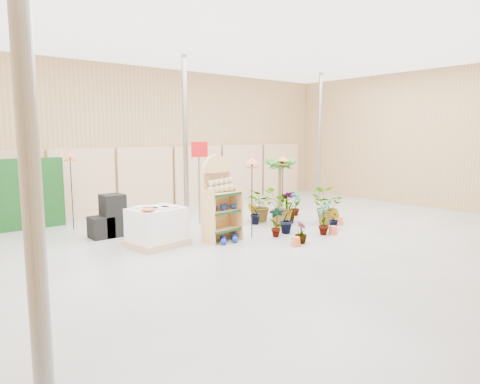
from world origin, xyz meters
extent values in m
cube|color=gray|center=(0.00, 0.00, -0.05)|extent=(15.00, 12.00, 0.10)
cube|color=white|center=(0.00, 0.00, 4.55)|extent=(15.00, 12.00, 0.10)
cube|color=#A48152|center=(0.00, 6.05, 2.25)|extent=(15.00, 0.10, 4.50)
cube|color=#A48152|center=(7.55, 0.00, 2.25)|extent=(0.10, 12.00, 4.50)
cylinder|color=gray|center=(-5.50, -3.50, 2.25)|extent=(0.14, 0.14, 4.50)
cylinder|color=gray|center=(5.50, 3.50, 2.25)|extent=(0.14, 0.14, 4.50)
cylinder|color=gray|center=(0.00, 3.50, 2.25)|extent=(0.14, 0.14, 4.50)
cube|color=tan|center=(-4.00, 5.92, 1.00)|extent=(1.90, 0.06, 2.00)
cube|color=tan|center=(-2.00, 5.92, 1.00)|extent=(1.90, 0.06, 2.00)
cube|color=tan|center=(0.00, 5.92, 1.00)|extent=(1.90, 0.06, 2.00)
cube|color=tan|center=(2.00, 5.92, 1.00)|extent=(1.90, 0.06, 2.00)
cube|color=tan|center=(4.00, 5.92, 1.00)|extent=(1.90, 0.06, 2.00)
cube|color=tan|center=(6.00, 5.92, 1.00)|extent=(1.90, 0.06, 2.00)
cube|color=tan|center=(-0.55, 1.30, 0.77)|extent=(0.82, 0.16, 1.54)
cylinder|color=tan|center=(-0.55, 1.30, 1.54)|extent=(0.82, 0.16, 0.81)
cube|color=tan|center=(-0.55, 1.07, 0.27)|extent=(0.82, 0.53, 0.04)
cube|color=#0F3819|center=(-0.55, 0.84, 0.27)|extent=(0.78, 0.11, 0.05)
cube|color=tan|center=(-0.55, 1.07, 0.68)|extent=(0.82, 0.53, 0.04)
cube|color=#0F3819|center=(-0.55, 0.84, 0.68)|extent=(0.78, 0.11, 0.05)
cube|color=tan|center=(-0.55, 1.07, 1.09)|extent=(0.82, 0.53, 0.04)
cube|color=#0F3819|center=(-0.55, 0.84, 1.09)|extent=(0.78, 0.11, 0.05)
cube|color=tan|center=(-0.94, 1.07, 0.59)|extent=(0.08, 0.45, 1.18)
cube|color=tan|center=(-0.16, 1.07, 0.59)|extent=(0.08, 0.45, 1.18)
sphere|color=tan|center=(-0.82, 1.12, 1.19)|extent=(0.16, 0.16, 0.16)
sphere|color=tan|center=(-0.82, 1.12, 1.32)|extent=(0.13, 0.13, 0.13)
sphere|color=tan|center=(-0.69, 1.12, 1.19)|extent=(0.17, 0.17, 0.17)
sphere|color=tan|center=(-0.69, 1.12, 1.33)|extent=(0.13, 0.13, 0.13)
sphere|color=tan|center=(-0.55, 1.12, 1.20)|extent=(0.18, 0.18, 0.18)
sphere|color=tan|center=(-0.55, 1.12, 1.34)|extent=(0.13, 0.13, 0.13)
sphere|color=tan|center=(-0.42, 1.12, 1.20)|extent=(0.19, 0.19, 0.19)
sphere|color=tan|center=(-0.42, 1.12, 1.35)|extent=(0.13, 0.13, 0.13)
sphere|color=tan|center=(-0.28, 1.12, 1.20)|extent=(0.20, 0.20, 0.20)
sphere|color=tan|center=(-0.28, 1.12, 1.36)|extent=(0.13, 0.13, 0.13)
sphere|color=navy|center=(-0.84, 1.05, 0.77)|extent=(0.14, 0.14, 0.14)
sphere|color=navy|center=(-0.70, 1.16, 0.77)|extent=(0.14, 0.14, 0.14)
sphere|color=navy|center=(-0.55, 1.05, 0.77)|extent=(0.14, 0.14, 0.14)
sphere|color=navy|center=(-0.41, 1.16, 0.77)|extent=(0.14, 0.14, 0.14)
sphere|color=navy|center=(-0.26, 1.05, 0.77)|extent=(0.14, 0.14, 0.14)
sphere|color=navy|center=(-0.76, 0.75, 0.07)|extent=(0.15, 0.15, 0.15)
sphere|color=navy|center=(-0.60, 0.99, 0.07)|extent=(0.15, 0.15, 0.15)
sphere|color=navy|center=(-0.44, 0.75, 0.07)|extent=(0.15, 0.15, 0.15)
sphere|color=navy|center=(-0.28, 0.99, 0.07)|extent=(0.15, 0.15, 0.15)
cube|color=tan|center=(-1.92, 1.62, 0.07)|extent=(1.32, 1.16, 0.15)
cube|color=white|center=(-1.92, 1.62, 0.49)|extent=(1.21, 1.05, 0.68)
cylinder|color=beige|center=(-2.16, 1.47, 0.85)|extent=(0.39, 0.39, 0.04)
cylinder|color=beige|center=(-1.92, 1.47, 0.85)|extent=(0.39, 0.39, 0.04)
cylinder|color=beige|center=(-1.67, 1.47, 0.85)|extent=(0.39, 0.39, 0.04)
cylinder|color=beige|center=(-2.16, 1.76, 0.85)|extent=(0.39, 0.39, 0.04)
cube|color=black|center=(-2.30, 3.07, 0.25)|extent=(0.50, 0.50, 0.50)
cube|color=black|center=(-2.30, 3.07, 0.75)|extent=(0.50, 0.50, 0.50)
cube|color=black|center=(-2.60, 3.07, 0.25)|extent=(0.50, 0.50, 0.50)
cube|color=#104114|center=(-3.80, 5.20, 0.90)|extent=(2.00, 0.30, 1.80)
cylinder|color=gray|center=(0.10, 3.00, 1.10)|extent=(0.05, 0.05, 2.20)
cube|color=#B10B0F|center=(0.10, 2.96, 2.00)|extent=(0.50, 0.03, 0.40)
cylinder|color=black|center=(0.16, 0.89, 0.82)|extent=(0.02, 0.02, 1.64)
cylinder|color=#D55E36|center=(0.16, 0.89, 1.64)|extent=(0.30, 0.30, 0.02)
cone|color=#D55E36|center=(0.16, 0.89, 1.81)|extent=(0.34, 0.34, 0.14)
cylinder|color=black|center=(2.37, 2.13, 0.78)|extent=(0.02, 0.02, 1.55)
cylinder|color=#D55E36|center=(2.37, 2.13, 1.55)|extent=(0.30, 0.30, 0.02)
cone|color=#D55E36|center=(2.37, 2.13, 1.72)|extent=(0.34, 0.34, 0.14)
cylinder|color=black|center=(-2.83, 4.33, 0.88)|extent=(0.02, 0.02, 1.76)
cylinder|color=#D55E36|center=(-2.83, 4.33, 1.76)|extent=(0.30, 0.30, 0.02)
cone|color=#D55E36|center=(-2.83, 4.33, 1.93)|extent=(0.34, 0.34, 0.14)
cylinder|color=brown|center=(2.63, 2.51, 0.72)|extent=(0.10, 0.10, 1.44)
imported|color=#2B731C|center=(0.65, 0.57, 0.37)|extent=(0.46, 0.45, 0.73)
imported|color=#2B731C|center=(1.12, 0.69, 0.35)|extent=(0.42, 0.36, 0.69)
imported|color=#2B731C|center=(1.58, 1.36, 0.49)|extent=(1.08, 1.01, 0.99)
imported|color=#2B731C|center=(2.00, 1.56, 0.44)|extent=(0.59, 0.59, 0.87)
imported|color=#2B731C|center=(2.91, 2.13, 0.37)|extent=(0.41, 0.30, 0.73)
imported|color=#2B731C|center=(1.16, 1.97, 0.30)|extent=(0.42, 0.40, 0.60)
imported|color=#2B731C|center=(1.58, 2.16, 0.45)|extent=(0.87, 0.95, 0.90)
imported|color=#2B731C|center=(0.67, -0.20, 0.24)|extent=(0.32, 0.32, 0.48)
imported|color=#2B731C|center=(1.68, 0.03, 0.39)|extent=(0.46, 0.50, 0.79)
imported|color=#2B731C|center=(2.37, 0.24, 0.26)|extent=(0.26, 0.31, 0.52)
imported|color=#2B731C|center=(2.70, 0.82, 0.48)|extent=(1.04, 1.09, 0.96)
imported|color=#2B731C|center=(0.75, 2.30, 0.28)|extent=(0.41, 0.41, 0.56)
camera|label=1|loc=(-6.18, -6.56, 2.41)|focal=32.00mm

